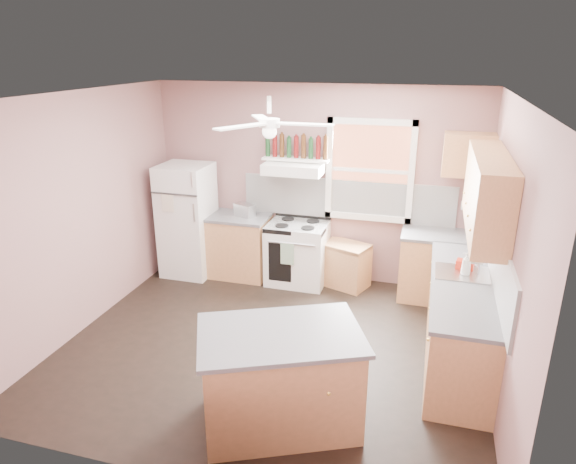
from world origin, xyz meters
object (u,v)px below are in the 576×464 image
(toaster, at_px, (245,210))
(stove, at_px, (297,253))
(cart, at_px, (345,265))
(island, at_px, (280,380))
(refrigerator, at_px, (188,220))

(toaster, height_order, stove, toaster)
(cart, height_order, island, island)
(refrigerator, distance_m, cart, 2.33)
(stove, relative_size, cart, 1.40)
(toaster, bearing_deg, refrigerator, -149.93)
(stove, bearing_deg, toaster, 179.52)
(island, bearing_deg, cart, 64.21)
(cart, distance_m, island, 2.91)
(cart, xyz_separation_m, island, (-0.06, -2.91, 0.12))
(toaster, height_order, cart, toaster)
(island, bearing_deg, toaster, 91.06)
(cart, bearing_deg, refrigerator, -155.32)
(refrigerator, bearing_deg, cart, 4.52)
(toaster, xyz_separation_m, stove, (0.77, -0.01, -0.56))
(refrigerator, distance_m, island, 3.54)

